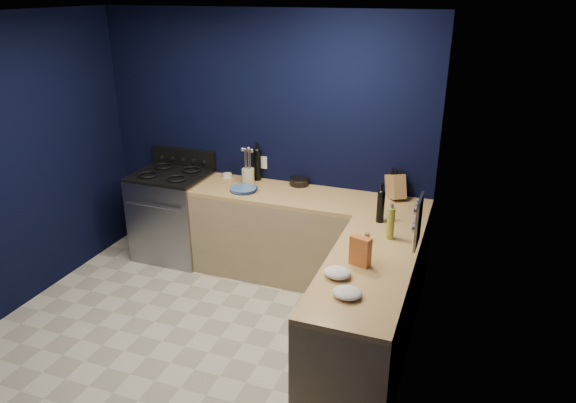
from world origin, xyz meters
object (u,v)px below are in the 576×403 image
at_px(utensil_crock, 248,176).
at_px(knife_block, 396,186).
at_px(crouton_bag, 360,251).
at_px(gas_range, 174,216).
at_px(plate_stack, 243,189).

distance_m(utensil_crock, knife_block, 1.49).
relative_size(utensil_crock, crouton_bag, 0.72).
relative_size(gas_range, crouton_bag, 4.17).
xyz_separation_m(plate_stack, crouton_bag, (1.42, -1.07, 0.09)).
height_order(gas_range, plate_stack, plate_stack).
distance_m(knife_block, crouton_bag, 1.40).
distance_m(gas_range, plate_stack, 1.00).
xyz_separation_m(gas_range, utensil_crock, (0.84, 0.13, 0.52)).
height_order(plate_stack, crouton_bag, crouton_bag).
relative_size(gas_range, plate_stack, 3.52).
bearing_deg(crouton_bag, utensil_crock, 156.52).
xyz_separation_m(plate_stack, utensil_crock, (-0.04, 0.21, 0.06)).
xyz_separation_m(plate_stack, knife_block, (1.44, 0.33, 0.10)).
bearing_deg(crouton_bag, plate_stack, 160.79).
distance_m(utensil_crock, crouton_bag, 1.95).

